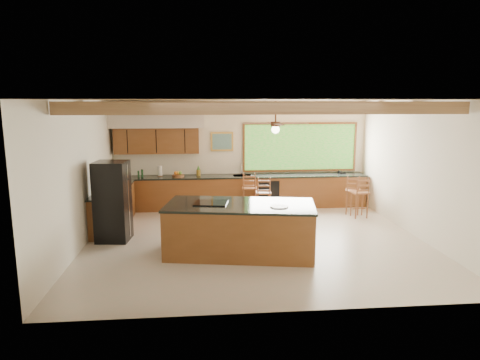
{
  "coord_description": "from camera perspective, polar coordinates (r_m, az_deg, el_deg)",
  "views": [
    {
      "loc": [
        -1.14,
        -8.85,
        2.97
      ],
      "look_at": [
        -0.26,
        0.8,
        1.18
      ],
      "focal_mm": 32.0,
      "sensor_mm": 36.0,
      "label": 1
    }
  ],
  "objects": [
    {
      "name": "ground",
      "position": [
        9.41,
        2.04,
        -7.97
      ],
      "size": [
        7.2,
        7.2,
        0.0
      ],
      "primitive_type": "plane",
      "color": "#C0B39F",
      "rests_on": "ground"
    },
    {
      "name": "bar_stool_b",
      "position": [
        10.99,
        3.2,
        -1.8
      ],
      "size": [
        0.42,
        0.42,
        1.08
      ],
      "rotation": [
        0.0,
        0.0,
        -0.09
      ],
      "color": "brown",
      "rests_on": "ground"
    },
    {
      "name": "island",
      "position": [
        8.46,
        0.01,
        -6.5
      ],
      "size": [
        3.07,
        1.83,
        1.02
      ],
      "rotation": [
        0.0,
        0.0,
        -0.17
      ],
      "color": "brown",
      "rests_on": "ground"
    },
    {
      "name": "refrigerator",
      "position": [
        9.56,
        -16.62,
        -2.75
      ],
      "size": [
        0.73,
        0.72,
        1.72
      ],
      "rotation": [
        0.0,
        0.0,
        -0.1
      ],
      "color": "black",
      "rests_on": "ground"
    },
    {
      "name": "counter_run",
      "position": [
        11.65,
        -3.52,
        -1.99
      ],
      "size": [
        7.12,
        3.1,
        1.22
      ],
      "color": "brown",
      "rests_on": "ground"
    },
    {
      "name": "bar_stool_c",
      "position": [
        11.4,
        15.79,
        -1.72
      ],
      "size": [
        0.41,
        0.41,
        1.09
      ],
      "rotation": [
        0.0,
        0.0,
        0.06
      ],
      "color": "brown",
      "rests_on": "ground"
    },
    {
      "name": "bar_stool_a",
      "position": [
        11.51,
        1.31,
        -1.17
      ],
      "size": [
        0.45,
        0.45,
        1.1
      ],
      "rotation": [
        0.0,
        0.0,
        -0.15
      ],
      "color": "brown",
      "rests_on": "ground"
    },
    {
      "name": "room_shell",
      "position": [
        9.58,
        0.62,
        5.92
      ],
      "size": [
        7.27,
        6.54,
        3.02
      ],
      "color": "silver",
      "rests_on": "ground"
    },
    {
      "name": "bar_stool_d",
      "position": [
        11.72,
        14.92,
        -1.47
      ],
      "size": [
        0.49,
        0.49,
        1.05
      ],
      "rotation": [
        0.0,
        0.0,
        -0.37
      ],
      "color": "brown",
      "rests_on": "ground"
    }
  ]
}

